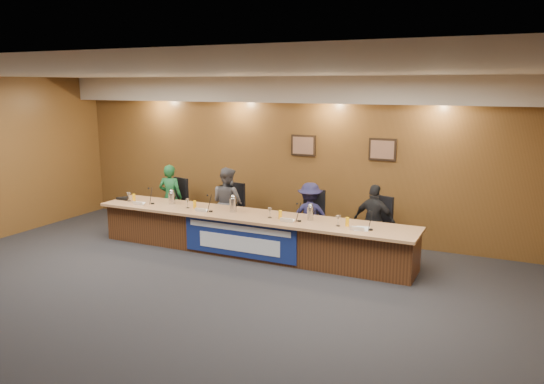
{
  "coord_description": "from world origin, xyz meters",
  "views": [
    {
      "loc": [
        4.37,
        -5.86,
        3.05
      ],
      "look_at": [
        0.35,
        2.61,
        1.14
      ],
      "focal_mm": 35.0,
      "sensor_mm": 36.0,
      "label": 1
    }
  ],
  "objects_px": {
    "dais_body": "(250,235)",
    "panelist_a": "(171,197)",
    "panelist_b": "(228,203)",
    "panelist_c": "(310,216)",
    "banner": "(239,239)",
    "office_chair_c": "(312,223)",
    "office_chair_d": "(375,230)",
    "carafe_right": "(310,214)",
    "panelist_d": "(374,221)",
    "office_chair_b": "(230,213)",
    "carafe_mid": "(233,205)",
    "carafe_left": "(172,198)",
    "office_chair_a": "(174,206)",
    "speakerphone": "(124,198)"
  },
  "relations": [
    {
      "from": "dais_body",
      "to": "panelist_a",
      "type": "relative_size",
      "value": 4.28
    },
    {
      "from": "dais_body",
      "to": "panelist_b",
      "type": "distance_m",
      "value": 1.22
    },
    {
      "from": "panelist_c",
      "to": "panelist_b",
      "type": "bearing_deg",
      "value": -19.49
    },
    {
      "from": "banner",
      "to": "panelist_b",
      "type": "relative_size",
      "value": 1.53
    },
    {
      "from": "banner",
      "to": "office_chair_c",
      "type": "relative_size",
      "value": 4.58
    },
    {
      "from": "office_chair_d",
      "to": "carafe_right",
      "type": "relative_size",
      "value": 2.06
    },
    {
      "from": "banner",
      "to": "panelist_c",
      "type": "height_order",
      "value": "panelist_c"
    },
    {
      "from": "banner",
      "to": "panelist_d",
      "type": "height_order",
      "value": "panelist_d"
    },
    {
      "from": "office_chair_b",
      "to": "panelist_b",
      "type": "bearing_deg",
      "value": -85.31
    },
    {
      "from": "office_chair_b",
      "to": "office_chair_c",
      "type": "xyz_separation_m",
      "value": [
        1.78,
        0.0,
        0.0
      ]
    },
    {
      "from": "panelist_b",
      "to": "office_chair_d",
      "type": "relative_size",
      "value": 2.99
    },
    {
      "from": "dais_body",
      "to": "carafe_mid",
      "type": "relative_size",
      "value": 23.68
    },
    {
      "from": "panelist_b",
      "to": "panelist_d",
      "type": "xyz_separation_m",
      "value": [
        3.0,
        0.0,
        -0.05
      ]
    },
    {
      "from": "carafe_left",
      "to": "dais_body",
      "type": "bearing_deg",
      "value": -1.91
    },
    {
      "from": "office_chair_d",
      "to": "carafe_right",
      "type": "bearing_deg",
      "value": -122.3
    },
    {
      "from": "dais_body",
      "to": "office_chair_d",
      "type": "height_order",
      "value": "dais_body"
    },
    {
      "from": "panelist_c",
      "to": "office_chair_a",
      "type": "bearing_deg",
      "value": -21.3
    },
    {
      "from": "panelist_c",
      "to": "speakerphone",
      "type": "relative_size",
      "value": 3.95
    },
    {
      "from": "office_chair_b",
      "to": "speakerphone",
      "type": "bearing_deg",
      "value": -151.2
    },
    {
      "from": "panelist_c",
      "to": "panelist_d",
      "type": "xyz_separation_m",
      "value": [
        1.22,
        0.0,
        0.03
      ]
    },
    {
      "from": "office_chair_b",
      "to": "speakerphone",
      "type": "xyz_separation_m",
      "value": [
        -1.97,
        -0.88,
        0.3
      ]
    },
    {
      "from": "office_chair_d",
      "to": "office_chair_b",
      "type": "bearing_deg",
      "value": -162.89
    },
    {
      "from": "speakerphone",
      "to": "banner",
      "type": "bearing_deg",
      "value": -7.41
    },
    {
      "from": "panelist_b",
      "to": "office_chair_d",
      "type": "bearing_deg",
      "value": -160.7
    },
    {
      "from": "dais_body",
      "to": "panelist_d",
      "type": "bearing_deg",
      "value": 19.4
    },
    {
      "from": "speakerphone",
      "to": "panelist_d",
      "type": "bearing_deg",
      "value": 8.95
    },
    {
      "from": "carafe_mid",
      "to": "speakerphone",
      "type": "height_order",
      "value": "carafe_mid"
    },
    {
      "from": "office_chair_b",
      "to": "office_chair_c",
      "type": "bearing_deg",
      "value": 4.69
    },
    {
      "from": "panelist_d",
      "to": "office_chair_a",
      "type": "distance_m",
      "value": 4.4
    },
    {
      "from": "carafe_left",
      "to": "carafe_mid",
      "type": "xyz_separation_m",
      "value": [
        1.41,
        -0.07,
        0.02
      ]
    },
    {
      "from": "panelist_a",
      "to": "carafe_left",
      "type": "distance_m",
      "value": 0.88
    },
    {
      "from": "office_chair_d",
      "to": "carafe_left",
      "type": "relative_size",
      "value": 2.18
    },
    {
      "from": "office_chair_d",
      "to": "speakerphone",
      "type": "bearing_deg",
      "value": -152.82
    },
    {
      "from": "office_chair_c",
      "to": "banner",
      "type": "bearing_deg",
      "value": -134.68
    },
    {
      "from": "carafe_right",
      "to": "banner",
      "type": "bearing_deg",
      "value": -158.92
    },
    {
      "from": "panelist_c",
      "to": "speakerphone",
      "type": "bearing_deg",
      "value": -7.7
    },
    {
      "from": "panelist_a",
      "to": "speakerphone",
      "type": "distance_m",
      "value": 0.98
    },
    {
      "from": "panelist_a",
      "to": "office_chair_a",
      "type": "distance_m",
      "value": 0.24
    },
    {
      "from": "panelist_a",
      "to": "panelist_c",
      "type": "distance_m",
      "value": 3.17
    },
    {
      "from": "office_chair_c",
      "to": "panelist_a",
      "type": "bearing_deg",
      "value": 172.18
    },
    {
      "from": "office_chair_d",
      "to": "carafe_mid",
      "type": "relative_size",
      "value": 1.89
    },
    {
      "from": "carafe_mid",
      "to": "speakerphone",
      "type": "distance_m",
      "value": 2.53
    },
    {
      "from": "carafe_right",
      "to": "carafe_left",
      "type": "bearing_deg",
      "value": 179.5
    },
    {
      "from": "dais_body",
      "to": "speakerphone",
      "type": "relative_size",
      "value": 18.75
    },
    {
      "from": "office_chair_a",
      "to": "dais_body",
      "type": "bearing_deg",
      "value": -4.36
    },
    {
      "from": "panelist_a",
      "to": "panelist_d",
      "type": "relative_size",
      "value": 1.05
    },
    {
      "from": "panelist_a",
      "to": "carafe_left",
      "type": "height_order",
      "value": "panelist_a"
    },
    {
      "from": "office_chair_a",
      "to": "office_chair_b",
      "type": "bearing_deg",
      "value": 15.81
    },
    {
      "from": "panelist_c",
      "to": "office_chair_b",
      "type": "xyz_separation_m",
      "value": [
        -1.78,
        0.1,
        -0.15
      ]
    },
    {
      "from": "office_chair_d",
      "to": "carafe_mid",
      "type": "xyz_separation_m",
      "value": [
        -2.44,
        -0.85,
        0.4
      ]
    }
  ]
}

